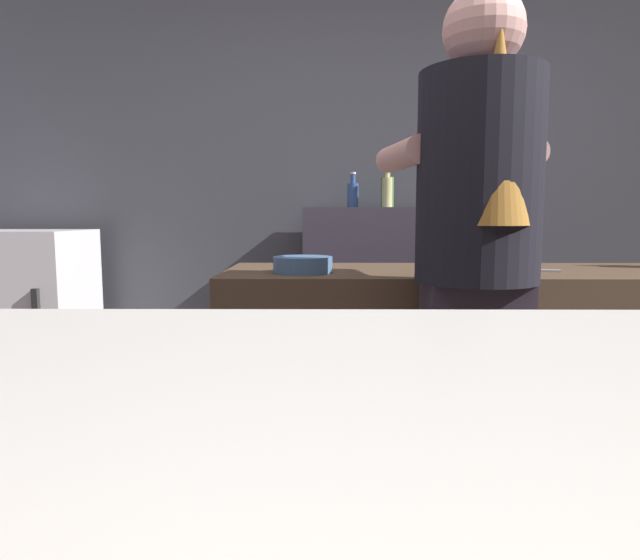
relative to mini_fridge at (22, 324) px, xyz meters
The scene contains 11 objects.
wall_back 2.22m from the mini_fridge, 12.64° to the left, with size 5.20×0.10×2.70m, color #45474E.
prep_counter 2.55m from the mini_fridge, 22.29° to the right, with size 2.10×0.60×0.91m, color #4F3B2B.
back_shelf 2.00m from the mini_fridge, ahead, with size 0.89×0.36×1.15m, color #393443.
mini_fridge is the anchor object (origin of this frame).
bartender 2.58m from the mini_fridge, 34.22° to the right, with size 0.47×0.54×1.71m.
mixing_bowl 1.97m from the mini_fridge, 34.15° to the right, with size 0.20×0.20×0.06m, color #476A95.
chefs_knife 2.61m from the mini_fridge, 23.20° to the right, with size 0.24×0.03×0.01m, color silver.
bottle_hot_sauce 1.97m from the mini_fridge, ahead, with size 0.06×0.06×0.20m.
bottle_olive_oil 2.39m from the mini_fridge, ahead, with size 0.06×0.06×0.18m.
bottle_soy 2.14m from the mini_fridge, ahead, with size 0.06×0.06×0.24m.
bottle_vinegar 2.16m from the mini_fridge, ahead, with size 0.07×0.07×0.25m.
Camera 1 is at (-0.34, -1.21, 1.11)m, focal length 30.97 mm.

